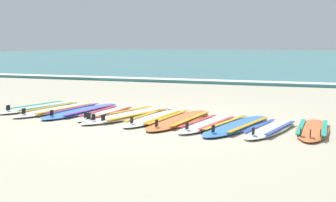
{
  "coord_description": "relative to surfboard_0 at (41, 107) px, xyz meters",
  "views": [
    {
      "loc": [
        3.17,
        -7.54,
        1.45
      ],
      "look_at": [
        0.04,
        1.17,
        0.25
      ],
      "focal_mm": 49.33,
      "sensor_mm": 36.0,
      "label": 1
    }
  ],
  "objects": [
    {
      "name": "surfboard_5",
      "position": [
        2.8,
        -0.48,
        0.0
      ],
      "size": [
        0.7,
        2.17,
        0.18
      ],
      "color": "white",
      "rests_on": "ground"
    },
    {
      "name": "surfboard_3",
      "position": [
        1.72,
        -0.27,
        0.0
      ],
      "size": [
        0.55,
        2.04,
        0.18
      ],
      "color": "silver",
      "rests_on": "ground"
    },
    {
      "name": "surfboard_6",
      "position": [
        3.32,
        -0.49,
        -0.0
      ],
      "size": [
        0.82,
        2.51,
        0.18
      ],
      "color": "orange",
      "rests_on": "ground"
    },
    {
      "name": "surfboard_1",
      "position": [
        0.52,
        -0.15,
        -0.0
      ],
      "size": [
        0.97,
        2.47,
        0.18
      ],
      "color": "silver",
      "rests_on": "ground"
    },
    {
      "name": "surfboard_2",
      "position": [
        1.11,
        -0.16,
        -0.0
      ],
      "size": [
        0.86,
        2.45,
        0.18
      ],
      "color": "#3875CC",
      "rests_on": "ground"
    },
    {
      "name": "surfboard_8",
      "position": [
        4.42,
        -0.72,
        -0.0
      ],
      "size": [
        1.07,
        2.41,
        0.18
      ],
      "color": "#3875CC",
      "rests_on": "ground"
    },
    {
      "name": "surfboard_9",
      "position": [
        4.99,
        -0.85,
        0.0
      ],
      "size": [
        0.87,
        2.01,
        0.18
      ],
      "color": "silver",
      "rests_on": "ground"
    },
    {
      "name": "wave_foam_strip",
      "position": [
        2.75,
        7.23,
        0.02
      ],
      "size": [
        80.0,
        0.7,
        0.11
      ],
      "primitive_type": "cube",
      "color": "white",
      "rests_on": "ground"
    },
    {
      "name": "ground_plane",
      "position": [
        2.75,
        -0.81,
        -0.04
      ],
      "size": [
        80.0,
        80.0,
        0.0
      ],
      "primitive_type": "plane",
      "color": "#B7AD93"
    },
    {
      "name": "surfboard_10",
      "position": [
        5.64,
        -0.67,
        0.0
      ],
      "size": [
        0.51,
        2.04,
        0.18
      ],
      "color": "orange",
      "rests_on": "ground"
    },
    {
      "name": "surfboard_7",
      "position": [
        3.91,
        -0.75,
        0.0
      ],
      "size": [
        0.83,
        2.06,
        0.18
      ],
      "color": "white",
      "rests_on": "ground"
    },
    {
      "name": "surfboard_0",
      "position": [
        0.0,
        0.0,
        0.0
      ],
      "size": [
        1.04,
        2.22,
        0.18
      ],
      "color": "white",
      "rests_on": "ground"
    },
    {
      "name": "surfboard_4",
      "position": [
        2.25,
        -0.29,
        0.0
      ],
      "size": [
        1.32,
        2.65,
        0.18
      ],
      "color": "white",
      "rests_on": "ground"
    },
    {
      "name": "sea",
      "position": [
        2.75,
        36.88,
        0.01
      ],
      "size": [
        80.0,
        60.0,
        0.1
      ],
      "primitive_type": "cube",
      "color": "teal",
      "rests_on": "ground"
    }
  ]
}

